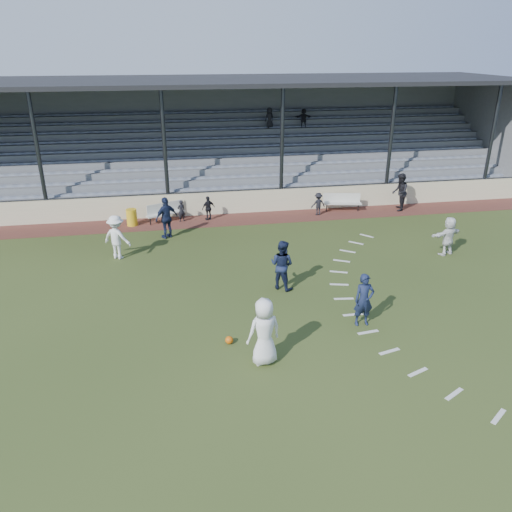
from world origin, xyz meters
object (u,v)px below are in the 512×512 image
Objects in this scene: bench_left at (165,210)px; player_navy_lead at (364,300)px; bench_right at (342,200)px; trash_bin at (132,217)px; football at (229,340)px; player_white_lead at (264,332)px; official at (400,192)px.

bench_left is 1.13× the size of player_navy_lead.
bench_left and bench_right have the same top height.
trash_bin is (-1.66, -0.38, -0.15)m from bench_left.
football is at bearing -112.31° from bench_right.
player_white_lead is 1.14× the size of player_navy_lead.
player_white_lead reaches higher than football.
player_white_lead is 15.98m from official.
bench_right is 1.16× the size of player_navy_lead.
football is 15.71m from official.
trash_bin is 14.12m from official.
bench_left is 9.41m from bench_right.
player_white_lead reaches higher than trash_bin.
official reaches higher than player_white_lead.
official reaches higher than bench_right.
official is at bearing -141.61° from player_white_lead.
official is at bearing 61.14° from player_navy_lead.
official is at bearing -26.54° from bench_left.
trash_bin is 3.45× the size of football.
player_white_lead reaches higher than bench_right.
bench_left is 0.97× the size of bench_right.
trash_bin is 13.52m from player_navy_lead.
official is (6.36, 11.08, 0.15)m from player_navy_lead.
official reaches higher than football.
bench_left is 13.20m from player_white_lead.
trash_bin is 11.94m from football.
player_navy_lead reaches higher than trash_bin.
player_navy_lead is at bearing -95.60° from bench_right.
player_navy_lead is at bearing 4.97° from football.
football is at bearing -66.05° from player_white_lead.
player_navy_lead is (-3.31, -11.56, 0.29)m from bench_right.
football is 1.65m from player_white_lead.
trash_bin is 0.41× the size of official.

